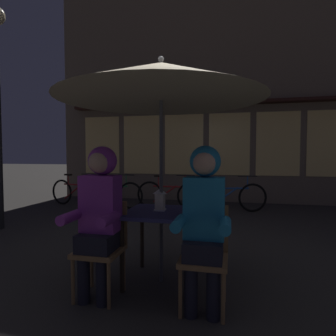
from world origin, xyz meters
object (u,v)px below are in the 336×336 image
(bicycle_nearest, at_px, (77,192))
(bicycle_second, at_px, (113,194))
(cafe_table, at_px, (161,221))
(person_left_hooded, at_px, (99,206))
(patio_umbrella, at_px, (161,82))
(lantern, at_px, (160,199))
(bicycle_fourth, at_px, (230,197))
(chair_left, at_px, (103,243))
(person_right_hooded, at_px, (204,211))
(bicycle_third, at_px, (170,195))
(chair_right, at_px, (204,250))

(bicycle_nearest, xyz_separation_m, bicycle_second, (0.99, -0.01, 0.00))
(cafe_table, bearing_deg, person_left_hooded, -138.43)
(patio_umbrella, bearing_deg, lantern, 136.74)
(patio_umbrella, height_order, bicycle_fourth, patio_umbrella)
(person_left_hooded, relative_size, bicycle_second, 0.84)
(chair_left, distance_m, person_right_hooded, 1.03)
(bicycle_nearest, bearing_deg, person_right_hooded, -48.37)
(bicycle_nearest, height_order, bicycle_fourth, same)
(person_right_hooded, distance_m, bicycle_nearest, 5.49)
(bicycle_nearest, relative_size, bicycle_third, 0.98)
(chair_right, bearing_deg, patio_umbrella, 142.45)
(bicycle_nearest, bearing_deg, bicycle_third, 2.74)
(cafe_table, relative_size, bicycle_second, 0.44)
(lantern, height_order, bicycle_fourth, lantern)
(person_left_hooded, distance_m, bicycle_third, 4.24)
(lantern, bearing_deg, chair_right, -37.75)
(chair_left, height_order, chair_right, same)
(patio_umbrella, xyz_separation_m, bicycle_fourth, (0.70, 3.74, -1.71))
(cafe_table, relative_size, chair_left, 0.85)
(person_right_hooded, relative_size, bicycle_third, 0.83)
(bicycle_nearest, bearing_deg, bicycle_fourth, 1.17)
(chair_right, height_order, bicycle_third, chair_right)
(cafe_table, xyz_separation_m, chair_right, (0.48, -0.37, -0.15))
(chair_right, bearing_deg, chair_left, 180.00)
(patio_umbrella, bearing_deg, bicycle_fourth, 79.48)
(chair_right, bearing_deg, cafe_table, 142.45)
(patio_umbrella, xyz_separation_m, bicycle_second, (-2.16, 3.65, -1.71))
(lantern, bearing_deg, patio_umbrella, -43.26)
(person_right_hooded, height_order, bicycle_third, person_right_hooded)
(chair_right, xyz_separation_m, bicycle_third, (-1.22, 4.15, -0.14))
(bicycle_nearest, distance_m, bicycle_fourth, 3.85)
(chair_left, distance_m, bicycle_second, 4.36)
(cafe_table, distance_m, chair_right, 0.62)
(chair_left, height_order, bicycle_fourth, chair_left)
(person_left_hooded, xyz_separation_m, person_right_hooded, (0.96, 0.00, 0.00))
(patio_umbrella, relative_size, lantern, 10.00)
(cafe_table, distance_m, person_left_hooded, 0.67)
(chair_left, bearing_deg, bicycle_second, 112.71)
(cafe_table, bearing_deg, bicycle_third, 101.07)
(cafe_table, bearing_deg, lantern, 136.74)
(patio_umbrella, height_order, bicycle_second, patio_umbrella)
(lantern, distance_m, person_right_hooded, 0.66)
(person_right_hooded, bearing_deg, person_left_hooded, 180.00)
(cafe_table, distance_m, bicycle_nearest, 4.84)
(bicycle_third, bearing_deg, cafe_table, -78.93)
(patio_umbrella, distance_m, bicycle_second, 4.57)
(person_left_hooded, relative_size, bicycle_third, 0.83)
(person_left_hooded, bearing_deg, bicycle_third, 93.53)
(chair_right, distance_m, person_left_hooded, 1.03)
(patio_umbrella, bearing_deg, bicycle_nearest, 130.73)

